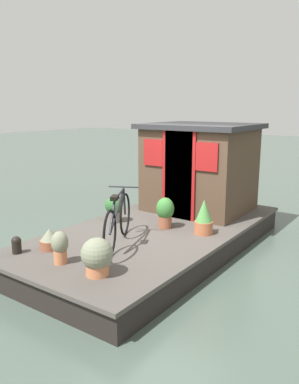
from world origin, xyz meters
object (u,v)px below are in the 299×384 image
at_px(potted_plant_thyme, 60,246).
at_px(mooring_bollard, 17,244).
at_px(potted_plant_ivy, 114,209).
at_px(potted_plant_succulent, 97,256).
at_px(potted_plant_basil, 50,239).
at_px(bicycle, 118,221).
at_px(potted_plant_geranium, 204,218).
at_px(potted_plant_mint, 165,212).
at_px(houseboat_cabin, 200,167).

relative_size(potted_plant_thyme, mooring_bollard, 1.79).
bearing_deg(potted_plant_ivy, potted_plant_succulent, -144.67).
relative_size(potted_plant_basil, potted_plant_succulent, 0.66).
bearing_deg(potted_plant_thyme, bicycle, -10.59).
bearing_deg(potted_plant_succulent, potted_plant_basil, 77.57).
xyz_separation_m(bicycle, potted_plant_geranium, (1.29, -0.83, -0.11)).
bearing_deg(potted_plant_mint, houseboat_cabin, 4.99).
distance_m(potted_plant_mint, potted_plant_thyme, 2.22).
bearing_deg(houseboat_cabin, potted_plant_thyme, 177.39).
distance_m(potted_plant_succulent, potted_plant_thyme, 0.68).
relative_size(houseboat_cabin, potted_plant_thyme, 4.62).
relative_size(bicycle, potted_plant_thyme, 3.43).
height_order(potted_plant_ivy, mooring_bollard, potted_plant_ivy).
bearing_deg(potted_plant_mint, mooring_bollard, 154.11).
xyz_separation_m(bicycle, potted_plant_thyme, (-1.03, 0.19, -0.15)).
bearing_deg(bicycle, potted_plant_thyme, 169.41).
bearing_deg(potted_plant_ivy, potted_plant_thyme, -160.38).
relative_size(potted_plant_mint, potted_plant_basil, 1.70).
distance_m(potted_plant_basil, potted_plant_succulent, 1.27).
xyz_separation_m(houseboat_cabin, potted_plant_succulent, (-3.69, -0.51, -0.65)).
bearing_deg(potted_plant_thyme, houseboat_cabin, -2.61).
height_order(potted_plant_succulent, mooring_bollard, potted_plant_succulent).
xyz_separation_m(houseboat_cabin, potted_plant_basil, (-3.41, 0.73, -0.76)).
height_order(bicycle, potted_plant_thyme, bicycle).
bearing_deg(bicycle, houseboat_cabin, 0.49).
distance_m(houseboat_cabin, mooring_bollard, 4.02).
relative_size(potted_plant_mint, potted_plant_thyme, 1.20).
bearing_deg(potted_plant_ivy, houseboat_cabin, -26.56).
height_order(houseboat_cabin, bicycle, houseboat_cabin).
distance_m(houseboat_cabin, potted_plant_basil, 3.57).
distance_m(potted_plant_ivy, potted_plant_mint, 1.03).
bearing_deg(potted_plant_ivy, potted_plant_mint, -76.53).
bearing_deg(potted_plant_succulent, potted_plant_thyme, 91.23).
bearing_deg(potted_plant_succulent, potted_plant_geranium, -8.32).
relative_size(potted_plant_succulent, potted_plant_geranium, 0.83).
distance_m(potted_plant_succulent, potted_plant_geranium, 2.32).
bearing_deg(potted_plant_thyme, mooring_bollard, 97.86).
distance_m(bicycle, potted_plant_geranium, 1.53).
height_order(houseboat_cabin, potted_plant_basil, houseboat_cabin).
bearing_deg(bicycle, potted_plant_geranium, -32.73).
bearing_deg(mooring_bollard, potted_plant_basil, -33.79).
relative_size(potted_plant_ivy, mooring_bollard, 1.86).
bearing_deg(potted_plant_ivy, mooring_bollard, 176.55).
bearing_deg(bicycle, potted_plant_mint, -5.23).
height_order(potted_plant_succulent, potted_plant_geranium, potted_plant_geranium).
relative_size(bicycle, mooring_bollard, 6.14).
bearing_deg(mooring_bollard, potted_plant_geranium, -37.25).
relative_size(houseboat_cabin, potted_plant_succulent, 4.30).
bearing_deg(potted_plant_geranium, bicycle, 147.27).
distance_m(potted_plant_thyme, potted_plant_geranium, 2.53).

